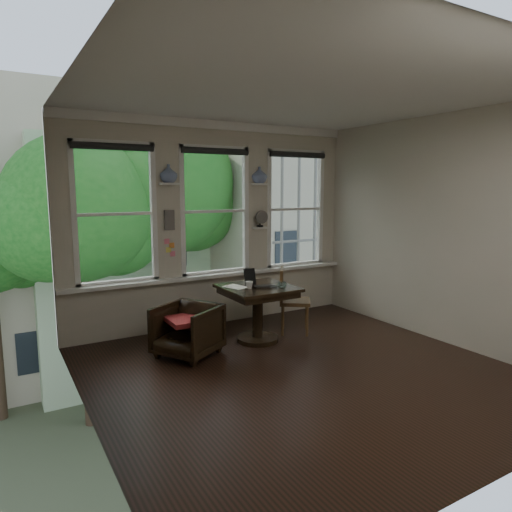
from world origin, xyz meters
TOP-DOWN VIEW (x-y plane):
  - ground at (0.00, 0.00)m, footprint 4.50×4.50m
  - ceiling at (0.00, 0.00)m, footprint 4.50×4.50m
  - wall_back at (0.00, 2.25)m, footprint 4.50×0.00m
  - wall_front at (0.00, -2.25)m, footprint 4.50×0.00m
  - wall_left at (-2.25, 0.00)m, footprint 0.00×4.50m
  - wall_right at (2.25, 0.00)m, footprint 0.00×4.50m
  - window_left at (-1.45, 2.25)m, footprint 1.10×0.12m
  - window_center at (0.00, 2.25)m, footprint 1.10×0.12m
  - window_right at (1.45, 2.25)m, footprint 1.10×0.12m
  - shelf_left at (-0.72, 2.15)m, footprint 0.26×0.16m
  - shelf_right at (0.72, 2.15)m, footprint 0.26×0.16m
  - intercom at (-0.72, 2.18)m, footprint 0.14×0.06m
  - sticky_notes at (-0.72, 2.19)m, footprint 0.16×0.01m
  - desk_fan at (0.72, 2.13)m, footprint 0.20×0.20m
  - vase_left at (-0.72, 2.15)m, footprint 0.24×0.24m
  - vase_right at (0.72, 2.15)m, footprint 0.24×0.24m
  - table at (0.11, 1.16)m, footprint 0.90×0.90m
  - armchair_left at (-0.90, 1.12)m, footprint 0.96×0.95m
  - cushion_red at (-0.90, 1.12)m, footprint 0.45×0.45m
  - side_chair_right at (0.76, 1.22)m, footprint 0.58×0.58m
  - laptop at (0.17, 1.03)m, footprint 0.36×0.29m
  - mug at (-0.05, 1.11)m, footprint 0.13×0.13m
  - drinking_glass at (0.31, 0.88)m, footprint 0.14×0.14m
  - tablet at (0.08, 1.31)m, footprint 0.16×0.08m
  - papers at (-0.15, 1.28)m, footprint 0.31×0.36m

SIDE VIEW (x-z plane):
  - ground at x=0.00m, z-range 0.00..0.00m
  - armchair_left at x=-0.90m, z-range 0.00..0.64m
  - table at x=0.11m, z-range 0.00..0.75m
  - cushion_red at x=-0.90m, z-range 0.42..0.48m
  - side_chair_right at x=0.76m, z-range 0.00..0.92m
  - papers at x=-0.15m, z-range 0.75..0.75m
  - laptop at x=0.17m, z-range 0.75..0.77m
  - drinking_glass at x=0.31m, z-range 0.75..0.84m
  - mug at x=-0.05m, z-range 0.75..0.84m
  - tablet at x=0.08m, z-range 0.75..0.97m
  - sticky_notes at x=-0.72m, z-range 1.13..1.37m
  - wall_back at x=0.00m, z-range -0.75..3.75m
  - wall_front at x=0.00m, z-range -0.75..3.75m
  - wall_left at x=-2.25m, z-range -0.75..3.75m
  - wall_right at x=2.25m, z-range -0.75..3.75m
  - desk_fan at x=0.72m, z-range 1.41..1.65m
  - intercom at x=-0.72m, z-range 1.46..1.74m
  - window_left at x=-1.45m, z-range 0.75..2.65m
  - window_center at x=0.00m, z-range 0.75..2.65m
  - window_right at x=1.45m, z-range 0.75..2.65m
  - shelf_left at x=-0.72m, z-range 2.08..2.12m
  - shelf_right at x=0.72m, z-range 2.08..2.12m
  - vase_left at x=-0.72m, z-range 2.12..2.36m
  - vase_right at x=0.72m, z-range 2.12..2.36m
  - ceiling at x=0.00m, z-range 3.00..3.00m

